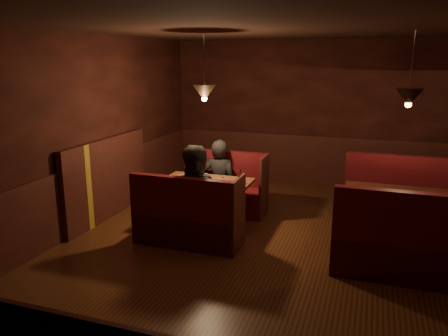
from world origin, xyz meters
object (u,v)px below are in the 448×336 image
(diner_b, at_px, (198,183))
(second_bench_near, at_px, (402,251))
(second_table, at_px, (398,209))
(second_bench_far, at_px, (396,206))
(main_bench_far, at_px, (224,192))
(main_bench_near, at_px, (187,223))
(main_table, at_px, (206,192))
(diner_a, at_px, (220,166))

(diner_b, bearing_deg, second_bench_near, -22.83)
(second_table, bearing_deg, second_bench_far, 87.80)
(second_bench_near, bearing_deg, second_table, 92.20)
(main_bench_far, relative_size, main_bench_near, 1.00)
(main_table, xyz_separation_m, second_bench_far, (2.75, 0.85, -0.20))
(main_bench_near, bearing_deg, second_bench_near, -1.21)
(second_bench_near, bearing_deg, second_bench_far, 90.00)
(second_bench_far, relative_size, diner_b, 0.89)
(main_bench_near, relative_size, diner_a, 0.93)
(second_bench_near, bearing_deg, diner_a, 151.35)
(second_table, bearing_deg, diner_b, -166.11)
(main_bench_near, distance_m, diner_a, 1.54)
(main_bench_near, height_order, second_table, main_bench_near)
(second_bench_far, bearing_deg, main_bench_far, -178.19)
(second_bench_far, distance_m, diner_a, 2.82)
(second_table, relative_size, diner_a, 0.88)
(second_bench_near, relative_size, diner_a, 0.97)
(main_table, relative_size, diner_b, 0.78)
(diner_a, distance_m, diner_b, 1.33)
(second_table, relative_size, diner_b, 0.81)
(main_bench_far, distance_m, second_table, 2.82)
(main_bench_far, height_order, second_bench_far, second_bench_far)
(main_bench_far, relative_size, diner_a, 0.93)
(main_bench_far, relative_size, second_bench_near, 0.96)
(second_bench_far, bearing_deg, second_table, -92.20)
(main_bench_far, xyz_separation_m, second_bench_near, (2.74, -1.59, 0.03))
(main_table, relative_size, main_bench_near, 0.91)
(main_bench_near, xyz_separation_m, second_bench_far, (2.74, 1.62, 0.03))
(second_bench_near, bearing_deg, main_bench_near, 178.79)
(diner_a, bearing_deg, main_table, 93.98)
(second_bench_far, relative_size, second_bench_near, 1.00)
(main_bench_near, relative_size, second_table, 1.06)
(main_bench_far, bearing_deg, diner_a, -123.81)
(main_bench_far, distance_m, main_bench_near, 1.53)
(second_table, xyz_separation_m, diner_b, (-2.59, -0.64, 0.28))
(second_table, bearing_deg, main_bench_far, 164.44)
(diner_b, bearing_deg, second_bench_far, 10.97)
(second_bench_far, bearing_deg, second_bench_near, -90.00)
(main_table, height_order, second_table, main_table)
(second_bench_far, height_order, diner_a, diner_a)
(main_bench_near, height_order, second_bench_far, second_bench_far)
(main_bench_near, xyz_separation_m, second_table, (2.70, 0.78, 0.26))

